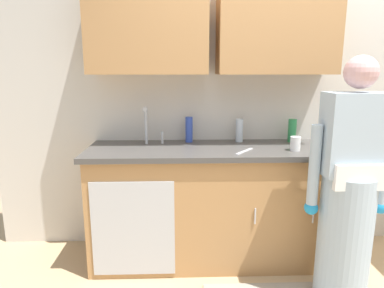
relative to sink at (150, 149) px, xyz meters
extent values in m
cube|color=beige|center=(1.04, 0.34, 0.42)|extent=(4.80, 0.10, 2.70)
cube|color=#B27F4C|center=(0.00, 0.12, 0.92)|extent=(0.91, 0.34, 0.70)
cube|color=#B27F4C|center=(0.99, 0.12, 0.92)|extent=(0.91, 0.34, 0.70)
cube|color=#B27F4C|center=(0.49, -0.01, -0.48)|extent=(1.90, 0.60, 0.90)
cube|color=#B7BABF|center=(-0.11, -0.31, -0.52)|extent=(0.60, 0.01, 0.72)
cylinder|color=silver|center=(0.78, -0.32, -0.43)|extent=(0.01, 0.01, 0.12)
cylinder|color=silver|center=(1.21, -0.32, -0.43)|extent=(0.01, 0.01, 0.12)
cube|color=#474442|center=(0.49, -0.01, -0.01)|extent=(1.96, 0.66, 0.04)
cube|color=#B7BABF|center=(0.00, -0.01, -0.01)|extent=(0.50, 0.36, 0.03)
cylinder|color=#B7BABF|center=(-0.04, 0.14, 0.16)|extent=(0.02, 0.02, 0.30)
sphere|color=#B7BABF|center=(-0.04, 0.08, 0.30)|extent=(0.04, 0.04, 0.04)
cylinder|color=#B7BABF|center=(0.09, 0.14, 0.06)|extent=(0.02, 0.02, 0.10)
cylinder|color=#A3B7C6|center=(1.32, -0.56, -0.49)|extent=(0.34, 0.34, 0.88)
cube|color=#A3B7C6|center=(1.32, -0.56, 0.21)|extent=(0.38, 0.22, 0.52)
sphere|color=#D09D9C|center=(1.32, -0.56, 0.59)|extent=(0.20, 0.20, 0.20)
cube|color=white|center=(1.32, -0.68, -0.03)|extent=(0.32, 0.04, 0.16)
cylinder|color=#A3B7C6|center=(1.09, -0.54, 0.00)|extent=(0.07, 0.07, 0.55)
sphere|color=#1E8CCC|center=(1.09, -0.54, -0.28)|extent=(0.09, 0.09, 0.09)
sphere|color=#1E8CCC|center=(1.55, -0.54, -0.28)|extent=(0.09, 0.09, 0.09)
cylinder|color=#2D8C4C|center=(1.18, 0.18, 0.11)|extent=(0.07, 0.07, 0.19)
cylinder|color=silver|center=(0.74, 0.20, 0.11)|extent=(0.06, 0.06, 0.19)
cylinder|color=#334CB2|center=(0.31, 0.20, 0.12)|extent=(0.06, 0.06, 0.21)
cylinder|color=white|center=(1.10, -0.14, 0.07)|extent=(0.08, 0.08, 0.11)
cube|color=silver|center=(0.71, -0.16, 0.02)|extent=(0.17, 0.20, 0.01)
camera|label=1|loc=(0.24, -2.59, 0.60)|focal=31.75mm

